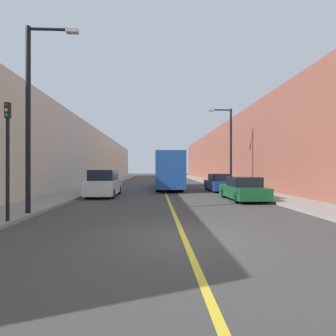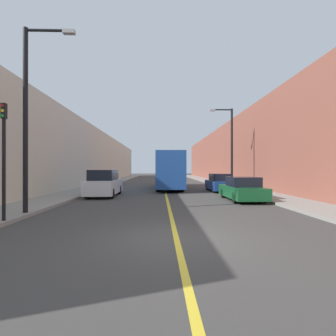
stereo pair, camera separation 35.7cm
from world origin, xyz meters
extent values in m
plane|color=#3F3D3A|center=(0.00, 0.00, 0.00)|extent=(200.00, 200.00, 0.00)
cube|color=gray|center=(-7.13, 30.00, 0.07)|extent=(2.65, 72.00, 0.15)
cube|color=gray|center=(7.13, 30.00, 0.07)|extent=(2.65, 72.00, 0.15)
cube|color=beige|center=(-10.46, 30.00, 3.59)|extent=(4.00, 72.00, 7.19)
cube|color=brown|center=(10.46, 30.00, 4.09)|extent=(4.00, 72.00, 8.17)
cube|color=gold|center=(0.00, 30.00, 0.00)|extent=(0.16, 72.00, 0.01)
cube|color=#1E4793|center=(0.41, 18.83, 1.88)|extent=(2.46, 11.25, 3.16)
cube|color=black|center=(0.41, 13.24, 2.44)|extent=(2.09, 0.04, 1.42)
cylinder|color=black|center=(-0.55, 15.35, 0.51)|extent=(0.54, 1.02, 1.02)
cylinder|color=black|center=(1.37, 15.35, 0.51)|extent=(0.54, 1.02, 1.02)
cylinder|color=black|center=(-0.55, 22.32, 0.51)|extent=(0.54, 1.02, 1.02)
cylinder|color=black|center=(1.37, 22.32, 0.51)|extent=(0.54, 1.02, 1.02)
cube|color=silver|center=(-4.50, 11.69, 0.69)|extent=(1.91, 4.99, 0.97)
cube|color=black|center=(-4.50, 11.44, 1.53)|extent=(1.68, 2.74, 0.72)
cube|color=black|center=(-4.50, 9.23, 0.86)|extent=(1.62, 0.04, 0.43)
cylinder|color=black|center=(-5.25, 10.15, 0.34)|extent=(0.42, 0.68, 0.68)
cylinder|color=black|center=(-3.76, 10.15, 0.34)|extent=(0.42, 0.68, 0.68)
cylinder|color=black|center=(-5.25, 13.24, 0.34)|extent=(0.42, 0.68, 0.68)
cylinder|color=black|center=(-3.76, 13.24, 0.34)|extent=(0.42, 0.68, 0.68)
cube|color=#145128|center=(4.68, 8.87, 0.53)|extent=(1.89, 4.61, 0.70)
cube|color=black|center=(4.68, 8.64, 1.18)|extent=(1.66, 2.08, 0.59)
cube|color=black|center=(4.68, 6.59, 0.66)|extent=(1.60, 0.04, 0.31)
cylinder|color=black|center=(3.95, 7.44, 0.31)|extent=(0.42, 0.62, 0.62)
cylinder|color=black|center=(5.42, 7.44, 0.31)|extent=(0.42, 0.62, 0.62)
cylinder|color=black|center=(3.95, 10.30, 0.31)|extent=(0.42, 0.62, 0.62)
cylinder|color=black|center=(5.42, 10.30, 0.31)|extent=(0.42, 0.62, 0.62)
cube|color=navy|center=(4.74, 15.34, 0.55)|extent=(1.76, 4.62, 0.74)
cube|color=black|center=(4.74, 15.11, 1.23)|extent=(1.55, 2.08, 0.62)
cube|color=black|center=(4.74, 13.06, 0.68)|extent=(1.50, 0.04, 0.33)
cylinder|color=black|center=(4.05, 13.91, 0.31)|extent=(0.39, 0.62, 0.62)
cylinder|color=black|center=(5.42, 13.91, 0.31)|extent=(0.39, 0.62, 0.62)
cylinder|color=black|center=(4.05, 16.77, 0.31)|extent=(0.39, 0.62, 0.62)
cylinder|color=black|center=(5.42, 16.77, 0.31)|extent=(0.39, 0.62, 0.62)
cylinder|color=black|center=(-6.10, 3.71, 4.03)|extent=(0.20, 0.20, 7.75)
cylinder|color=black|center=(-5.20, 3.71, 7.80)|extent=(1.80, 0.12, 0.12)
cube|color=#999993|center=(-4.30, 3.71, 7.75)|extent=(0.50, 0.24, 0.16)
cylinder|color=black|center=(6.10, 16.28, 3.81)|extent=(0.20, 0.20, 7.32)
cylinder|color=black|center=(5.20, 16.28, 7.37)|extent=(1.80, 0.12, 0.12)
cube|color=#999993|center=(4.30, 16.28, 7.32)|extent=(0.50, 0.24, 0.16)
cylinder|color=black|center=(-6.00, 2.03, 1.95)|extent=(0.12, 0.12, 3.61)
cube|color=black|center=(-6.00, 2.03, 4.03)|extent=(0.16, 0.16, 0.55)
cylinder|color=#B21919|center=(-6.00, 1.94, 4.22)|extent=(0.11, 0.02, 0.11)
cylinder|color=yellow|center=(-6.00, 1.94, 4.03)|extent=(0.11, 0.02, 0.11)
cylinder|color=green|center=(-6.00, 1.94, 3.85)|extent=(0.11, 0.02, 0.11)
camera|label=1|loc=(-0.82, -7.41, 1.99)|focal=28.00mm
camera|label=2|loc=(-0.47, -7.42, 1.99)|focal=28.00mm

